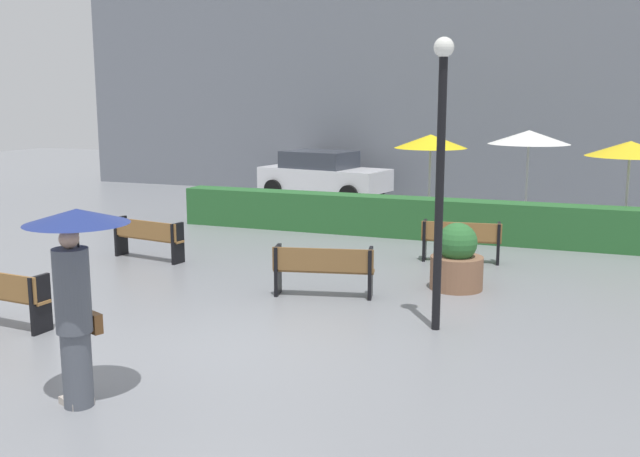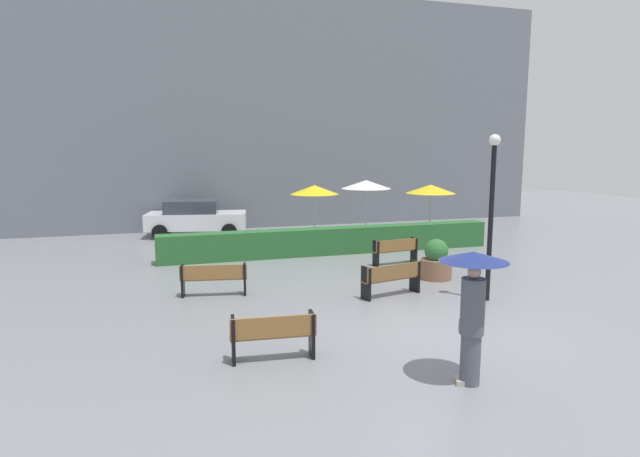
# 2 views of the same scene
# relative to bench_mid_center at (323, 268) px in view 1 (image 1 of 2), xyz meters

# --- Properties ---
(ground_plane) EXTENTS (60.00, 60.00, 0.00)m
(ground_plane) POSITION_rel_bench_mid_center_xyz_m (-0.25, -2.74, -0.50)
(ground_plane) COLOR gray
(bench_mid_center) EXTENTS (1.72, 0.73, 0.85)m
(bench_mid_center) POSITION_rel_bench_mid_center_xyz_m (0.00, 0.00, 0.00)
(bench_mid_center) COLOR brown
(bench_mid_center) RESTS_ON ground
(bench_far_left) EXTENTS (1.72, 0.60, 0.83)m
(bench_far_left) POSITION_rel_bench_mid_center_xyz_m (-4.38, 1.35, -0.00)
(bench_far_left) COLOR olive
(bench_far_left) RESTS_ON ground
(bench_back_row) EXTENTS (1.61, 0.53, 0.83)m
(bench_back_row) POSITION_rel_bench_mid_center_xyz_m (1.70, 3.39, -0.00)
(bench_back_row) COLOR olive
(bench_back_row) RESTS_ON ground
(bench_near_left) EXTENTS (1.55, 0.48, 0.84)m
(bench_near_left) POSITION_rel_bench_mid_center_xyz_m (-3.78, -3.18, -0.00)
(bench_near_left) COLOR olive
(bench_near_left) RESTS_ON ground
(pedestrian_with_umbrella) EXTENTS (1.10, 1.10, 2.16)m
(pedestrian_with_umbrella) POSITION_rel_bench_mid_center_xyz_m (-0.93, -4.98, 0.96)
(pedestrian_with_umbrella) COLOR #4C515B
(pedestrian_with_umbrella) RESTS_ON ground
(planter_pot) EXTENTS (0.92, 0.92, 1.17)m
(planter_pot) POSITION_rel_bench_mid_center_xyz_m (2.00, 1.30, 0.01)
(planter_pot) COLOR brown
(planter_pot) RESTS_ON ground
(lamp_post) EXTENTS (0.28, 0.28, 4.11)m
(lamp_post) POSITION_rel_bench_mid_center_xyz_m (2.13, -1.04, 2.00)
(lamp_post) COLOR black
(lamp_post) RESTS_ON ground
(patio_umbrella_yellow) EXTENTS (1.87, 1.87, 2.36)m
(patio_umbrella_yellow) POSITION_rel_bench_mid_center_xyz_m (0.14, 7.52, 1.68)
(patio_umbrella_yellow) COLOR silver
(patio_umbrella_yellow) RESTS_ON ground
(patio_umbrella_white) EXTENTS (2.05, 2.05, 2.48)m
(patio_umbrella_white) POSITION_rel_bench_mid_center_xyz_m (2.53, 8.11, 1.80)
(patio_umbrella_white) COLOR silver
(patio_umbrella_white) RESTS_ON ground
(patio_umbrella_yellow_far) EXTENTS (1.99, 1.99, 2.33)m
(patio_umbrella_yellow_far) POSITION_rel_bench_mid_center_xyz_m (4.87, 6.94, 1.64)
(patio_umbrella_yellow_far) COLOR silver
(patio_umbrella_yellow_far) RESTS_ON ground
(hedge_strip) EXTENTS (12.21, 0.70, 0.95)m
(hedge_strip) POSITION_rel_bench_mid_center_xyz_m (0.26, 5.66, -0.02)
(hedge_strip) COLOR #28602D
(hedge_strip) RESTS_ON ground
(building_facade) EXTENTS (28.00, 1.20, 11.06)m
(building_facade) POSITION_rel_bench_mid_center_xyz_m (-0.25, 13.26, 5.03)
(building_facade) COLOR slate
(building_facade) RESTS_ON ground
(parked_car) EXTENTS (4.45, 2.59, 1.57)m
(parked_car) POSITION_rel_bench_mid_center_xyz_m (-4.19, 11.13, 0.32)
(parked_car) COLOR silver
(parked_car) RESTS_ON ground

